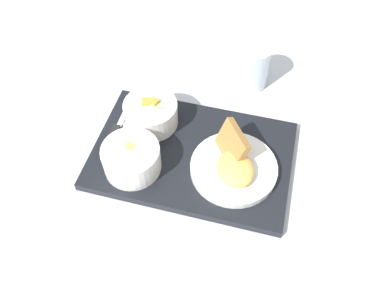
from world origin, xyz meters
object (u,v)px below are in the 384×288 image
(bowl_soup, at_px, (131,157))
(plate_main, at_px, (234,165))
(bowl_salad, at_px, (151,112))
(spoon, at_px, (127,136))
(glass_water, at_px, (253,69))
(knife, at_px, (113,135))

(bowl_soup, distance_m, plate_main, 0.21)
(bowl_salad, distance_m, spoon, 0.07)
(plate_main, bearing_deg, spoon, 173.13)
(glass_water, bearing_deg, knife, -135.64)
(plate_main, bearing_deg, bowl_soup, -168.28)
(knife, bearing_deg, plate_main, -93.92)
(bowl_salad, distance_m, glass_water, 0.28)
(plate_main, height_order, knife, plate_main)
(bowl_soup, bearing_deg, bowl_salad, 89.29)
(plate_main, relative_size, glass_water, 1.61)
(spoon, bearing_deg, bowl_salad, -39.13)
(spoon, bearing_deg, bowl_soup, -155.44)
(bowl_soup, bearing_deg, spoon, 118.10)
(bowl_salad, bearing_deg, bowl_soup, -90.71)
(bowl_salad, xyz_separation_m, spoon, (-0.04, -0.06, -0.03))
(bowl_soup, height_order, knife, bowl_soup)
(glass_water, bearing_deg, bowl_soup, -121.50)
(glass_water, bearing_deg, bowl_salad, -134.94)
(knife, height_order, glass_water, glass_water)
(spoon, bearing_deg, knife, 100.30)
(bowl_soup, xyz_separation_m, glass_water, (0.20, 0.32, -0.01))
(plate_main, relative_size, knife, 0.89)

